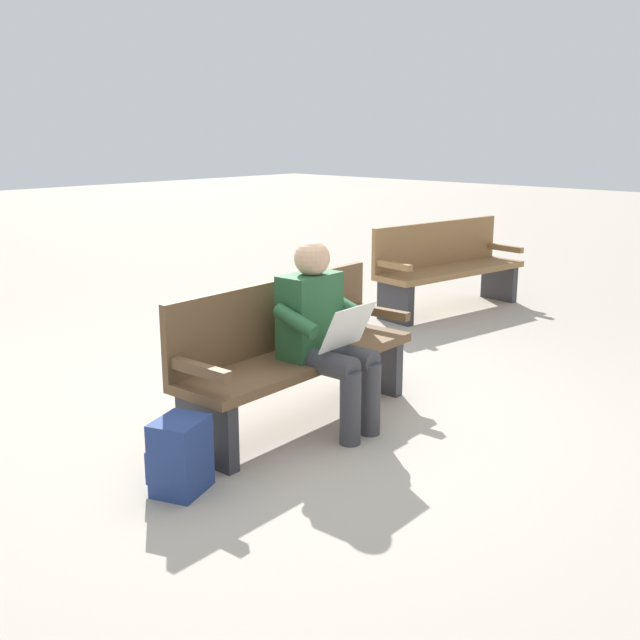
# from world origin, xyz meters

# --- Properties ---
(ground_plane) EXTENTS (40.00, 40.00, 0.00)m
(ground_plane) POSITION_xyz_m (0.00, 0.00, 0.00)
(ground_plane) COLOR #A89E8E
(bench_near) EXTENTS (1.82, 0.58, 0.90)m
(bench_near) POSITION_xyz_m (0.00, -0.07, 0.46)
(bench_near) COLOR brown
(bench_near) RESTS_ON ground
(person_seated) EXTENTS (0.59, 0.59, 1.18)m
(person_seated) POSITION_xyz_m (-0.04, 0.16, 0.63)
(person_seated) COLOR #23512D
(person_seated) RESTS_ON ground
(backpack) EXTENTS (0.35, 0.34, 0.39)m
(backpack) POSITION_xyz_m (1.11, 0.21, 0.19)
(backpack) COLOR navy
(backpack) RESTS_ON ground
(bench_far) EXTENTS (1.85, 0.72, 0.90)m
(bench_far) POSITION_xyz_m (-3.28, -1.11, 0.46)
(bench_far) COLOR olive
(bench_far) RESTS_ON ground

